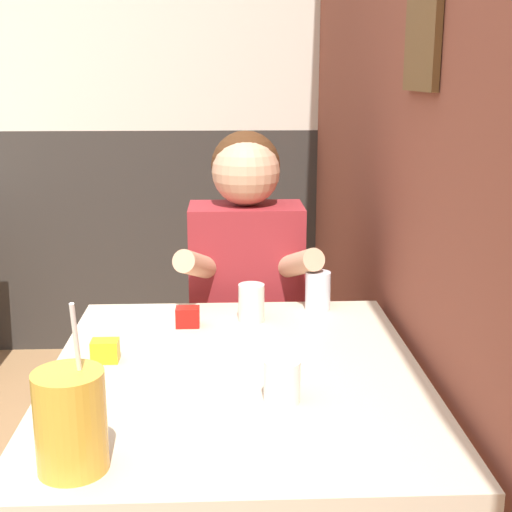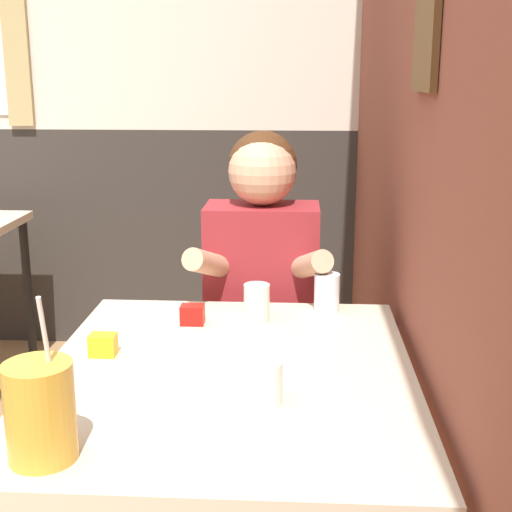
{
  "view_description": "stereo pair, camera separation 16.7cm",
  "coord_description": "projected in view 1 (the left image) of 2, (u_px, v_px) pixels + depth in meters",
  "views": [
    {
      "loc": [
        0.92,
        -1.06,
        1.37
      ],
      "look_at": [
        0.99,
        0.56,
        0.95
      ],
      "focal_mm": 50.0,
      "sensor_mm": 36.0,
      "label": 1
    },
    {
      "loc": [
        1.08,
        -1.06,
        1.37
      ],
      "look_at": [
        0.99,
        0.56,
        0.95
      ],
      "focal_mm": 50.0,
      "sensor_mm": 36.0,
      "label": 2
    }
  ],
  "objects": [
    {
      "name": "main_table",
      "position": [
        237.0,
        401.0,
        1.56
      ],
      "size": [
        0.81,
        0.96,
        0.74
      ],
      "color": "beige",
      "rests_on": "ground_plane"
    },
    {
      "name": "back_wall",
      "position": [
        25.0,
        75.0,
        3.32
      ],
      "size": [
        5.72,
        0.09,
        2.7
      ],
      "color": "beige",
      "rests_on": "ground_plane"
    },
    {
      "name": "person_seated",
      "position": [
        246.0,
        318.0,
        2.2
      ],
      "size": [
        0.42,
        0.4,
        1.2
      ],
      "color": "maroon",
      "rests_on": "ground_plane"
    },
    {
      "name": "brick_wall_right",
      "position": [
        379.0,
        78.0,
        2.2
      ],
      "size": [
        0.08,
        4.39,
        2.7
      ],
      "color": "brown",
      "rests_on": "ground_plane"
    },
    {
      "name": "glass_center",
      "position": [
        282.0,
        381.0,
        1.39
      ],
      "size": [
        0.07,
        0.07,
        0.09
      ],
      "color": "silver",
      "rests_on": "main_table"
    },
    {
      "name": "glass_far_side",
      "position": [
        251.0,
        303.0,
        1.84
      ],
      "size": [
        0.07,
        0.07,
        0.1
      ],
      "color": "silver",
      "rests_on": "main_table"
    },
    {
      "name": "cocktail_pitcher",
      "position": [
        71.0,
        421.0,
        1.14
      ],
      "size": [
        0.12,
        0.12,
        0.29
      ],
      "color": "gold",
      "rests_on": "main_table"
    },
    {
      "name": "condiment_ketchup",
      "position": [
        188.0,
        317.0,
        1.81
      ],
      "size": [
        0.06,
        0.04,
        0.05
      ],
      "color": "#B7140F",
      "rests_on": "main_table"
    },
    {
      "name": "glass_near_pitcher",
      "position": [
        318.0,
        291.0,
        1.93
      ],
      "size": [
        0.07,
        0.07,
        0.11
      ],
      "color": "silver",
      "rests_on": "main_table"
    },
    {
      "name": "condiment_mustard",
      "position": [
        105.0,
        351.0,
        1.59
      ],
      "size": [
        0.06,
        0.04,
        0.05
      ],
      "color": "yellow",
      "rests_on": "main_table"
    }
  ]
}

